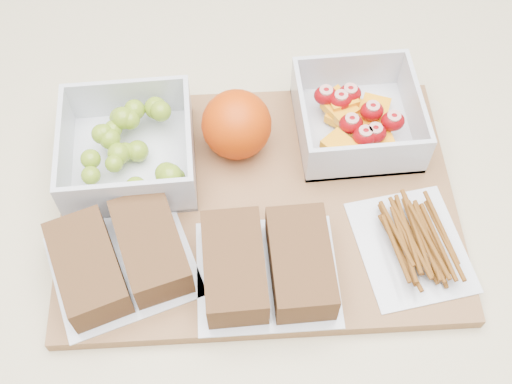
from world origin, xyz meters
The scene contains 8 objects.
counter centered at (0.00, 0.00, 0.45)m, with size 1.20×0.90×0.90m, color beige.
cutting_board centered at (0.00, 0.01, 0.91)m, with size 0.42×0.30×0.02m, color olive.
grape_container centered at (-0.14, 0.07, 0.94)m, with size 0.14×0.14×0.06m.
fruit_container centered at (0.11, 0.09, 0.94)m, with size 0.13×0.13×0.06m.
orange centered at (-0.02, 0.08, 0.95)m, with size 0.08×0.08×0.08m, color #CF3D04.
sandwich_bag_left centered at (-0.15, -0.06, 0.94)m, with size 0.17×0.16×0.04m.
sandwich_bag_center centered at (0.00, -0.08, 0.94)m, with size 0.14×0.13×0.04m.
pretzel_bag centered at (0.14, -0.06, 0.93)m, with size 0.12×0.14×0.03m.
Camera 1 is at (-0.04, -0.35, 1.50)m, focal length 45.00 mm.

